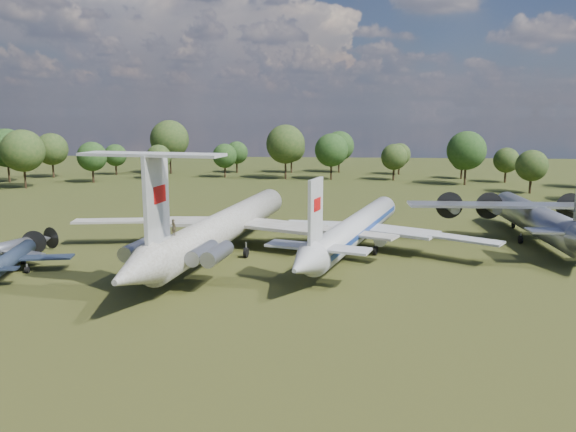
# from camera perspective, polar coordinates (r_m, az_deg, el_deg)

# --- Properties ---
(ground) EXTENTS (300.00, 300.00, 0.00)m
(ground) POSITION_cam_1_polar(r_m,az_deg,el_deg) (70.25, -7.22, -3.62)
(ground) COLOR #243812
(ground) RESTS_ON ground
(il62_airliner) EXTENTS (49.67, 59.94, 5.29)m
(il62_airliner) POSITION_cam_1_polar(r_m,az_deg,el_deg) (69.42, -6.22, -1.53)
(il62_airliner) COLOR #B3B3AF
(il62_airliner) RESTS_ON ground
(tu104_jet) EXTENTS (46.17, 53.80, 4.58)m
(tu104_jet) POSITION_cam_1_polar(r_m,az_deg,el_deg) (69.98, 6.93, -1.75)
(tu104_jet) COLOR silver
(tu104_jet) RESTS_ON ground
(an12_transport) EXTENTS (34.26, 38.14, 4.94)m
(an12_transport) POSITION_cam_1_polar(r_m,az_deg,el_deg) (81.43, 23.99, -0.73)
(an12_transport) COLOR #929499
(an12_transport) RESTS_ON ground
(small_prop_west) EXTENTS (15.41, 18.89, 2.46)m
(small_prop_west) POSITION_cam_1_polar(r_m,az_deg,el_deg) (67.34, -26.22, -4.18)
(small_prop_west) COLOR black
(small_prop_west) RESTS_ON ground
(small_prop_northwest) EXTENTS (16.77, 18.96, 2.30)m
(small_prop_northwest) POSITION_cam_1_polar(r_m,az_deg,el_deg) (72.56, -27.13, -3.33)
(small_prop_northwest) COLOR #A1A4A9
(small_prop_northwest) RESTS_ON ground
(person_on_il62) EXTENTS (0.70, 0.63, 1.61)m
(person_on_il62) POSITION_cam_1_polar(r_m,az_deg,el_deg) (55.34, -11.54, -1.12)
(person_on_il62) COLOR olive
(person_on_il62) RESTS_ON il62_airliner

